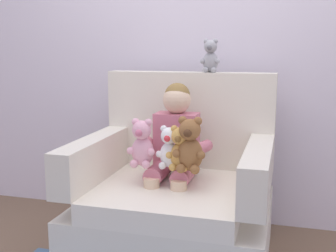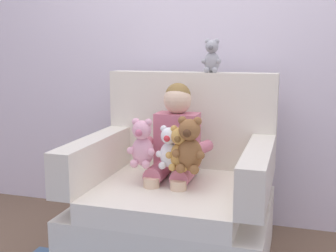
# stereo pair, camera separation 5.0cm
# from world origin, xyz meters

# --- Properties ---
(back_wall) EXTENTS (6.00, 0.10, 2.60)m
(back_wall) POSITION_xyz_m (0.00, 0.72, 1.30)
(back_wall) COLOR silver
(back_wall) RESTS_ON ground
(armchair) EXTENTS (1.12, 0.96, 1.11)m
(armchair) POSITION_xyz_m (0.00, 0.05, 0.35)
(armchair) COLOR silver
(armchair) RESTS_ON ground
(seated_child) EXTENTS (0.45, 0.39, 0.82)m
(seated_child) POSITION_xyz_m (-0.02, 0.08, 0.69)
(seated_child) COLOR #C66B7F
(seated_child) RESTS_ON armchair
(plush_honey) EXTENTS (0.15, 0.12, 0.25)m
(plush_honey) POSITION_xyz_m (0.06, -0.08, 0.70)
(plush_honey) COLOR gold
(plush_honey) RESTS_ON armchair
(plush_pink) EXTENTS (0.17, 0.14, 0.28)m
(plush_pink) POSITION_xyz_m (-0.17, -0.08, 0.72)
(plush_pink) COLOR #EAA8BC
(plush_pink) RESTS_ON armchair
(plush_white) EXTENTS (0.15, 0.12, 0.25)m
(plush_white) POSITION_xyz_m (-0.01, -0.07, 0.70)
(plush_white) COLOR white
(plush_white) RESTS_ON armchair
(plush_brown) EXTENTS (0.18, 0.15, 0.31)m
(plush_brown) POSITION_xyz_m (0.12, -0.10, 0.73)
(plush_brown) COLOR brown
(plush_brown) RESTS_ON armchair
(plush_grey_on_backrest) EXTENTS (0.13, 0.10, 0.22)m
(plush_grey_on_backrest) POSITION_xyz_m (0.13, 0.41, 1.21)
(plush_grey_on_backrest) COLOR #9E9EA3
(plush_grey_on_backrest) RESTS_ON armchair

